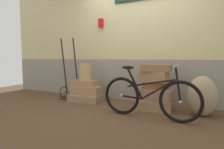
{
  "coord_description": "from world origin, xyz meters",
  "views": [
    {
      "loc": [
        1.37,
        -3.23,
        0.97
      ],
      "look_at": [
        -0.3,
        0.14,
        0.64
      ],
      "focal_mm": 30.39,
      "sensor_mm": 36.0,
      "label": 1
    }
  ],
  "objects_px": {
    "suitcase_4": "(154,95)",
    "suitcase_5": "(156,85)",
    "suitcase_7": "(156,68)",
    "suitcase_1": "(86,90)",
    "suitcase_6": "(154,77)",
    "suitcase_3": "(154,105)",
    "bicycle": "(148,97)",
    "suitcase_2": "(85,83)",
    "suitcase_0": "(86,98)",
    "luggage_trolley": "(70,84)",
    "burlap_sack": "(202,96)",
    "wicker_basket": "(85,72)"
  },
  "relations": [
    {
      "from": "suitcase_1",
      "to": "suitcase_7",
      "type": "xyz_separation_m",
      "value": [
        1.53,
        0.03,
        0.53
      ]
    },
    {
      "from": "suitcase_3",
      "to": "bicycle",
      "type": "bearing_deg",
      "value": -90.08
    },
    {
      "from": "wicker_basket",
      "to": "suitcase_6",
      "type": "bearing_deg",
      "value": 0.17
    },
    {
      "from": "suitcase_4",
      "to": "wicker_basket",
      "type": "height_order",
      "value": "wicker_basket"
    },
    {
      "from": "suitcase_1",
      "to": "luggage_trolley",
      "type": "xyz_separation_m",
      "value": [
        -0.55,
        0.1,
        0.09
      ]
    },
    {
      "from": "suitcase_2",
      "to": "suitcase_7",
      "type": "xyz_separation_m",
      "value": [
        1.57,
        0.02,
        0.37
      ]
    },
    {
      "from": "bicycle",
      "to": "suitcase_7",
      "type": "bearing_deg",
      "value": 91.31
    },
    {
      "from": "suitcase_5",
      "to": "wicker_basket",
      "type": "bearing_deg",
      "value": 176.93
    },
    {
      "from": "wicker_basket",
      "to": "suitcase_3",
      "type": "bearing_deg",
      "value": -0.08
    },
    {
      "from": "suitcase_1",
      "to": "suitcase_5",
      "type": "xyz_separation_m",
      "value": [
        1.52,
        0.04,
        0.21
      ]
    },
    {
      "from": "suitcase_2",
      "to": "suitcase_7",
      "type": "height_order",
      "value": "suitcase_7"
    },
    {
      "from": "suitcase_3",
      "to": "suitcase_7",
      "type": "bearing_deg",
      "value": 18.25
    },
    {
      "from": "suitcase_3",
      "to": "luggage_trolley",
      "type": "relative_size",
      "value": 0.44
    },
    {
      "from": "suitcase_5",
      "to": "wicker_basket",
      "type": "xyz_separation_m",
      "value": [
        -1.55,
        -0.02,
        0.2
      ]
    },
    {
      "from": "luggage_trolley",
      "to": "burlap_sack",
      "type": "height_order",
      "value": "luggage_trolley"
    },
    {
      "from": "suitcase_0",
      "to": "burlap_sack",
      "type": "xyz_separation_m",
      "value": [
        2.32,
        -0.01,
        0.26
      ]
    },
    {
      "from": "suitcase_4",
      "to": "suitcase_5",
      "type": "distance_m",
      "value": 0.18
    },
    {
      "from": "suitcase_0",
      "to": "suitcase_4",
      "type": "xyz_separation_m",
      "value": [
        1.52,
        0.01,
        0.21
      ]
    },
    {
      "from": "suitcase_4",
      "to": "suitcase_7",
      "type": "height_order",
      "value": "suitcase_7"
    },
    {
      "from": "suitcase_1",
      "to": "suitcase_6",
      "type": "distance_m",
      "value": 1.53
    },
    {
      "from": "suitcase_3",
      "to": "suitcase_4",
      "type": "relative_size",
      "value": 1.01
    },
    {
      "from": "suitcase_6",
      "to": "bicycle",
      "type": "distance_m",
      "value": 0.61
    },
    {
      "from": "suitcase_0",
      "to": "luggage_trolley",
      "type": "bearing_deg",
      "value": 163.62
    },
    {
      "from": "suitcase_2",
      "to": "bicycle",
      "type": "relative_size",
      "value": 0.33
    },
    {
      "from": "suitcase_0",
      "to": "bicycle",
      "type": "height_order",
      "value": "bicycle"
    },
    {
      "from": "suitcase_1",
      "to": "suitcase_6",
      "type": "bearing_deg",
      "value": -4.7
    },
    {
      "from": "suitcase_0",
      "to": "suitcase_4",
      "type": "bearing_deg",
      "value": -5.43
    },
    {
      "from": "suitcase_4",
      "to": "bicycle",
      "type": "relative_size",
      "value": 0.39
    },
    {
      "from": "luggage_trolley",
      "to": "suitcase_4",
      "type": "bearing_deg",
      "value": -2.64
    },
    {
      "from": "suitcase_2",
      "to": "suitcase_6",
      "type": "bearing_deg",
      "value": -5.17
    },
    {
      "from": "suitcase_6",
      "to": "burlap_sack",
      "type": "height_order",
      "value": "suitcase_6"
    },
    {
      "from": "suitcase_5",
      "to": "suitcase_7",
      "type": "distance_m",
      "value": 0.33
    },
    {
      "from": "suitcase_0",
      "to": "suitcase_7",
      "type": "distance_m",
      "value": 1.7
    },
    {
      "from": "suitcase_3",
      "to": "burlap_sack",
      "type": "relative_size",
      "value": 0.94
    },
    {
      "from": "suitcase_2",
      "to": "suitcase_4",
      "type": "height_order",
      "value": "suitcase_2"
    },
    {
      "from": "bicycle",
      "to": "wicker_basket",
      "type": "bearing_deg",
      "value": 161.19
    },
    {
      "from": "suitcase_7",
      "to": "bicycle",
      "type": "xyz_separation_m",
      "value": [
        0.01,
        -0.54,
        -0.44
      ]
    },
    {
      "from": "luggage_trolley",
      "to": "suitcase_3",
      "type": "bearing_deg",
      "value": -2.3
    },
    {
      "from": "suitcase_5",
      "to": "luggage_trolley",
      "type": "bearing_deg",
      "value": 174.55
    },
    {
      "from": "suitcase_0",
      "to": "burlap_sack",
      "type": "distance_m",
      "value": 2.34
    },
    {
      "from": "wicker_basket",
      "to": "luggage_trolley",
      "type": "xyz_separation_m",
      "value": [
        -0.51,
        0.08,
        -0.31
      ]
    },
    {
      "from": "suitcase_7",
      "to": "luggage_trolley",
      "type": "distance_m",
      "value": 2.12
    },
    {
      "from": "suitcase_4",
      "to": "luggage_trolley",
      "type": "xyz_separation_m",
      "value": [
        -2.05,
        0.09,
        0.05
      ]
    },
    {
      "from": "suitcase_7",
      "to": "wicker_basket",
      "type": "distance_m",
      "value": 1.57
    },
    {
      "from": "suitcase_6",
      "to": "suitcase_2",
      "type": "bearing_deg",
      "value": -173.71
    },
    {
      "from": "suitcase_2",
      "to": "bicycle",
      "type": "xyz_separation_m",
      "value": [
        1.59,
        -0.52,
        -0.07
      ]
    },
    {
      "from": "suitcase_0",
      "to": "suitcase_2",
      "type": "distance_m",
      "value": 0.33
    },
    {
      "from": "suitcase_1",
      "to": "suitcase_3",
      "type": "distance_m",
      "value": 1.51
    },
    {
      "from": "suitcase_4",
      "to": "suitcase_5",
      "type": "relative_size",
      "value": 1.43
    },
    {
      "from": "suitcase_4",
      "to": "burlap_sack",
      "type": "relative_size",
      "value": 0.93
    }
  ]
}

